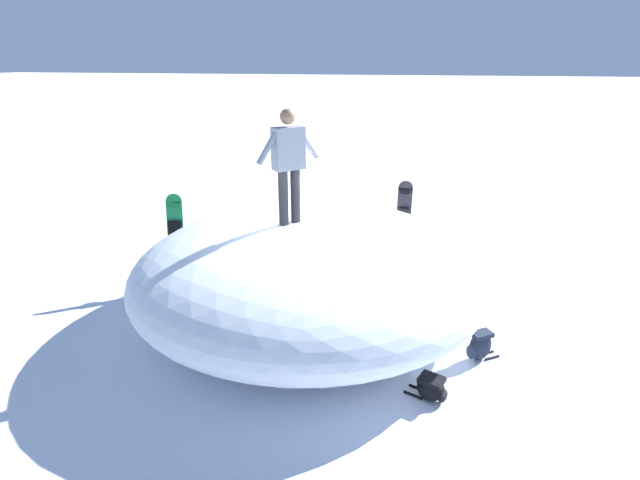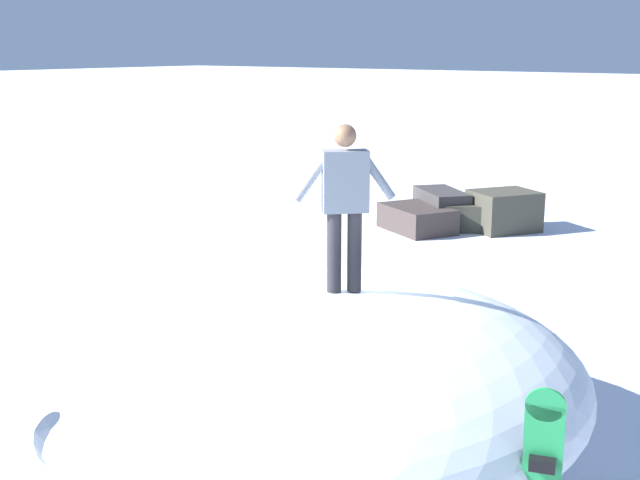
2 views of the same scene
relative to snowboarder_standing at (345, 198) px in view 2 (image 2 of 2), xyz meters
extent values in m
plane|color=white|center=(0.08, -0.76, -2.64)|extent=(240.00, 240.00, 0.00)
ellipsoid|color=white|center=(0.24, -0.25, -1.78)|extent=(7.37, 7.43, 1.71)
cylinder|color=black|center=(-0.07, 0.07, -0.53)|extent=(0.14, 0.14, 0.79)
cylinder|color=black|center=(0.07, -0.07, -0.53)|extent=(0.14, 0.14, 0.79)
cube|color=#8C939E|center=(0.00, 0.00, 0.16)|extent=(0.47, 0.46, 0.59)
sphere|color=#936B4C|center=(0.00, 0.00, 0.59)|extent=(0.22, 0.22, 0.22)
cylinder|color=#8C939E|center=(-0.22, 0.21, 0.21)|extent=(0.33, 0.32, 0.49)
cylinder|color=#8C939E|center=(0.22, -0.21, 0.21)|extent=(0.33, 0.32, 0.49)
cylinder|color=#1E8C47|center=(1.06, 2.48, -1.07)|extent=(0.17, 0.30, 0.28)
cube|color=black|center=(0.90, 2.43, -1.57)|extent=(0.16, 0.26, 0.38)
cube|color=black|center=(0.99, 2.46, -1.57)|extent=(0.15, 0.21, 0.12)
ellipsoid|color=black|center=(-1.34, -2.17, -2.49)|extent=(0.39, 0.43, 0.30)
ellipsoid|color=black|center=(-1.39, -2.32, -2.53)|extent=(0.24, 0.17, 0.14)
cube|color=black|center=(-1.34, -2.17, -2.36)|extent=(0.33, 0.36, 0.06)
cylinder|color=black|center=(-1.19, -2.02, -2.62)|extent=(0.12, 0.24, 0.04)
cylinder|color=black|center=(-1.34, -1.96, -2.62)|extent=(0.12, 0.24, 0.04)
ellipsoid|color=#1E2333|center=(-0.32, -2.82, -2.42)|extent=(0.37, 0.40, 0.44)
ellipsoid|color=#2B3144|center=(-0.41, -2.70, -2.48)|extent=(0.19, 0.17, 0.21)
cube|color=#1E2333|center=(-0.32, -2.82, -2.23)|extent=(0.31, 0.34, 0.06)
cylinder|color=#1E2333|center=(-0.27, -3.01, -2.62)|extent=(0.16, 0.22, 0.04)
cylinder|color=#1E2333|center=(-0.17, -2.94, -2.62)|extent=(0.16, 0.22, 0.04)
cube|color=#393B30|center=(-10.49, -3.87, -2.33)|extent=(1.80, 1.62, 0.60)
cube|color=#3E3532|center=(-9.43, -4.56, -2.36)|extent=(1.77, 1.99, 0.56)
cube|color=#424035|center=(-10.63, -3.03, -2.19)|extent=(1.75, 1.67, 0.89)
cube|color=#3A3738|center=(-10.31, -4.43, -2.23)|extent=(1.66, 1.77, 0.81)
camera|label=1|loc=(-6.44, -1.94, 1.33)|focal=27.09mm
camera|label=2|loc=(6.36, 4.41, 1.41)|focal=46.29mm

